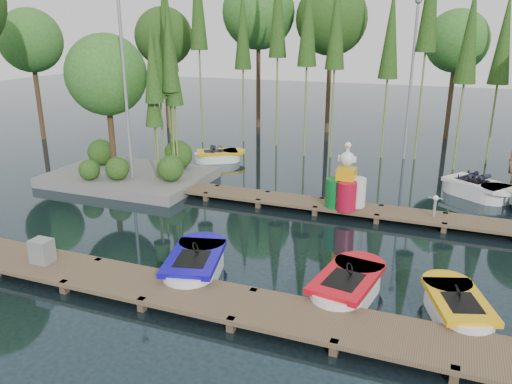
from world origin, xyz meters
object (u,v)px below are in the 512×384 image
(boat_red, at_px, (347,287))
(yellow_barrel, at_px, (342,192))
(island, at_px, (122,102))
(drum_cluster, at_px, (346,189))
(utility_cabinet, at_px, (42,251))
(boat_blue, at_px, (195,265))
(boat_yellow_far, at_px, (218,156))

(boat_red, distance_m, yellow_barrel, 5.57)
(island, relative_size, drum_cluster, 3.08)
(utility_cabinet, bearing_deg, boat_blue, 19.37)
(island, distance_m, utility_cabinet, 8.72)
(boat_blue, distance_m, boat_yellow_far, 11.39)
(boat_yellow_far, xyz_separation_m, drum_cluster, (7.01, -4.95, 0.69))
(yellow_barrel, bearing_deg, boat_yellow_far, 145.03)
(island, distance_m, boat_yellow_far, 5.44)
(boat_red, distance_m, drum_cluster, 5.40)
(island, bearing_deg, drum_cluster, -5.86)
(boat_red, relative_size, utility_cabinet, 4.60)
(utility_cabinet, relative_size, drum_cluster, 0.28)
(utility_cabinet, bearing_deg, drum_cluster, 47.42)
(island, height_order, drum_cluster, island)
(island, distance_m, boat_blue, 9.72)
(island, relative_size, boat_blue, 2.27)
(boat_red, relative_size, boat_yellow_far, 1.09)
(island, relative_size, boat_red, 2.39)
(island, xyz_separation_m, boat_red, (10.39, -6.18, -2.92))
(utility_cabinet, bearing_deg, boat_yellow_far, 93.53)
(island, distance_m, boat_red, 12.44)
(island, height_order, boat_red, island)
(island, xyz_separation_m, utility_cabinet, (2.96, -7.79, -2.58))
(island, height_order, boat_yellow_far, island)
(boat_yellow_far, bearing_deg, boat_red, -63.18)
(boat_blue, xyz_separation_m, yellow_barrel, (2.48, 5.72, 0.50))
(boat_yellow_far, distance_m, utility_cabinet, 11.82)
(boat_blue, bearing_deg, boat_yellow_far, 98.39)
(boat_blue, relative_size, yellow_barrel, 3.16)
(yellow_barrel, bearing_deg, drum_cluster, -45.14)
(boat_blue, bearing_deg, utility_cabinet, -174.85)
(boat_yellow_far, relative_size, drum_cluster, 1.19)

